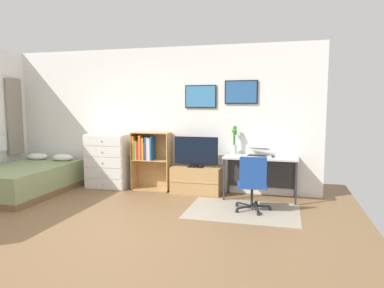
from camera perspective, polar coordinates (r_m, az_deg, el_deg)
ground_plane at (r=4.91m, az=-15.61°, el=-13.15°), size 7.20×7.20×0.00m
wall_back_with_posters at (r=6.83m, az=-5.43°, el=4.12°), size 6.12×0.09×2.70m
area_rug at (r=5.55m, az=8.25°, el=-10.65°), size 1.70×1.20×0.01m
bed at (r=7.17m, az=-25.46°, el=-5.21°), size 1.37×2.05×0.64m
dresser at (r=7.07m, az=-13.52°, el=-2.71°), size 0.81×0.46×1.06m
bookshelf at (r=6.76m, az=-7.18°, el=-1.80°), size 0.74×0.30×1.11m
tv_stand at (r=6.49m, az=0.69°, el=-5.88°), size 0.90×0.41×0.49m
television at (r=6.37m, az=0.64°, el=-1.32°), size 0.81×0.16×0.56m
desk at (r=6.23m, az=11.10°, el=-3.17°), size 1.24×0.57×0.74m
office_chair at (r=5.41m, az=9.78°, el=-6.15°), size 0.57×0.58×0.86m
laptop at (r=6.22m, az=10.68°, el=-1.34°), size 0.39×0.41×0.15m
computer_mouse at (r=6.10m, az=13.03°, el=-1.95°), size 0.06×0.10×0.03m
bamboo_vase at (r=6.35m, az=6.90°, el=0.80°), size 0.10×0.10×0.51m
wine_glass at (r=6.09m, az=7.92°, el=-0.73°), size 0.07×0.07×0.18m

